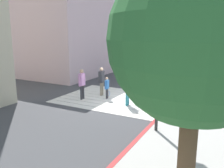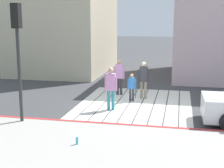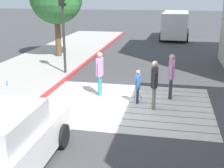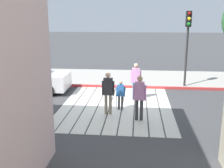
% 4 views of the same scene
% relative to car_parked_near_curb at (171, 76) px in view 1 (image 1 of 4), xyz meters
% --- Properties ---
extents(ground_plane, '(120.00, 120.00, 0.00)m').
position_rel_car_parked_near_curb_xyz_m(ground_plane, '(2.00, 4.93, -0.73)').
color(ground_plane, '#424244').
extents(crosswalk_stripes, '(6.40, 4.90, 0.01)m').
position_rel_car_parked_near_curb_xyz_m(crosswalk_stripes, '(2.00, 4.93, -0.73)').
color(crosswalk_stripes, silver).
rests_on(crosswalk_stripes, ground).
extents(sidewalk_west, '(4.80, 40.00, 0.12)m').
position_rel_car_parked_near_curb_xyz_m(sidewalk_west, '(-3.60, 4.93, -0.67)').
color(sidewalk_west, '#ADA8A0').
rests_on(sidewalk_west, ground).
extents(curb_painted, '(0.16, 40.00, 0.13)m').
position_rel_car_parked_near_curb_xyz_m(curb_painted, '(-1.25, 4.93, -0.67)').
color(curb_painted, '#BC3333').
rests_on(curb_painted, ground).
extents(building_far_south, '(8.00, 7.04, 7.89)m').
position_rel_car_parked_near_curb_xyz_m(building_far_south, '(10.50, -0.03, 3.21)').
color(building_far_south, beige).
rests_on(building_far_south, ground).
extents(car_parked_near_curb, '(2.02, 4.32, 1.57)m').
position_rel_car_parked_near_curb_xyz_m(car_parked_near_curb, '(0.00, 0.00, 0.00)').
color(car_parked_near_curb, white).
rests_on(car_parked_near_curb, ground).
extents(traffic_light_corner, '(0.39, 0.28, 4.24)m').
position_rel_car_parked_near_curb_xyz_m(traffic_light_corner, '(-1.58, 8.52, 2.30)').
color(traffic_light_corner, '#2D2D2D').
rests_on(traffic_light_corner, ground).
extents(street_tree, '(3.20, 3.20, 5.32)m').
position_rel_car_parked_near_curb_xyz_m(street_tree, '(-3.31, 12.34, 2.90)').
color(street_tree, brown).
rests_on(street_tree, ground).
extents(water_bottle, '(0.07, 0.07, 0.22)m').
position_rel_car_parked_near_curb_xyz_m(water_bottle, '(-3.33, 5.88, -0.50)').
color(water_bottle, '#33A5BF').
rests_on(water_bottle, sidewalk_west).
extents(pedestrian_adult_lead, '(0.23, 0.52, 1.77)m').
position_rel_car_parked_near_curb_xyz_m(pedestrian_adult_lead, '(3.10, 4.68, 0.30)').
color(pedestrian_adult_lead, gray).
rests_on(pedestrian_adult_lead, ground).
extents(pedestrian_adult_trailing, '(0.24, 0.52, 1.78)m').
position_rel_car_parked_near_curb_xyz_m(pedestrian_adult_trailing, '(0.86, 5.78, 0.30)').
color(pedestrian_adult_trailing, teal).
rests_on(pedestrian_adult_trailing, ground).
extents(pedestrian_adult_side, '(0.24, 0.52, 1.77)m').
position_rel_car_parked_near_curb_xyz_m(pedestrian_adult_side, '(3.67, 5.95, 0.30)').
color(pedestrian_adult_side, '#333338').
rests_on(pedestrian_adult_side, ground).
extents(pedestrian_child_with_racket, '(0.28, 0.40, 1.29)m').
position_rel_car_parked_near_curb_xyz_m(pedestrian_child_with_racket, '(2.46, 5.14, -0.01)').
color(pedestrian_child_with_racket, '#333338').
rests_on(pedestrian_child_with_racket, ground).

